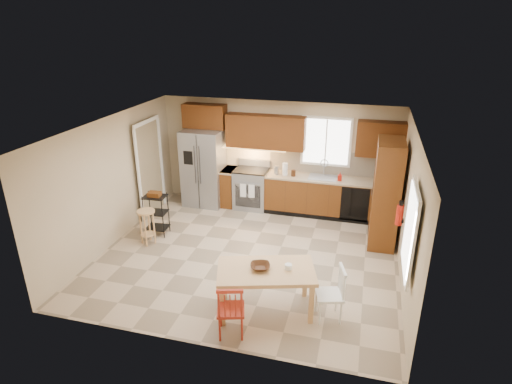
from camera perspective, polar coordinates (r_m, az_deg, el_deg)
The scene contains 33 objects.
floor at distance 8.25m, azimuth -0.98°, elevation -8.41°, with size 5.50×5.50×0.00m, color tan.
ceiling at distance 7.30m, azimuth -1.11°, elevation 8.72°, with size 5.50×5.00×0.02m, color silver.
wall_back at distance 9.97m, azimuth 2.90°, elevation 4.97°, with size 5.50×0.02×2.50m, color #CCB793.
wall_front at distance 5.59m, azimuth -8.17°, elevation -9.94°, with size 5.50×0.02×2.50m, color #CCB793.
wall_left at distance 8.80m, azimuth -18.54°, elevation 1.42°, with size 0.02×5.00×2.50m, color #CCB793.
wall_right at distance 7.48m, azimuth 19.69°, elevation -2.44°, with size 0.02×5.00×2.50m, color #CCB793.
refrigerator at distance 10.21m, azimuth -6.96°, elevation 3.25°, with size 0.92×0.75×1.82m, color gray.
range_stove at distance 10.07m, azimuth -0.62°, elevation 0.41°, with size 0.76×0.63×0.92m, color gray.
base_cabinet_narrow at distance 10.24m, azimuth -3.57°, elevation 0.68°, with size 0.30×0.60×0.90m, color #633012.
base_cabinet_run at distance 9.80m, azimuth 9.83°, elevation -0.65°, with size 2.92×0.60×0.90m, color #633012.
dishwasher at distance 9.51m, azimuth 13.01°, elevation -1.64°, with size 0.60×0.02×0.78m, color black.
backsplash at distance 9.81m, azimuth 10.27°, elevation 3.88°, with size 2.92×0.03×0.55m, color beige.
upper_over_fridge at distance 10.07m, azimuth -6.86°, elevation 10.02°, with size 1.00×0.35×0.55m, color #5B2B0F.
upper_left_block at distance 9.71m, azimuth 1.29°, elevation 8.04°, with size 1.80×0.35×0.75m, color #5B2B0F.
upper_right_block at distance 9.46m, azimuth 16.28°, elevation 6.76°, with size 1.00×0.35×0.75m, color #5B2B0F.
window_back at distance 9.68m, azimuth 9.34°, elevation 6.64°, with size 1.12×0.04×1.12m, color white.
sink at distance 9.66m, azimuth 8.87°, elevation 1.70°, with size 0.62×0.46×0.16m, color gray.
undercab_glow at distance 9.86m, azimuth -0.47°, elevation 5.89°, with size 1.60×0.30×0.01m, color #FFBF66.
soap_bottle at distance 9.49m, azimuth 11.12°, elevation 2.05°, with size 0.09×0.09×0.19m, color #AF180C.
paper_towel at distance 9.67m, azimuth 3.89°, elevation 3.07°, with size 0.12×0.12×0.28m, color white.
canister_steel at distance 9.72m, azimuth 2.72°, elevation 2.90°, with size 0.11×0.11×0.18m, color gray.
canister_wood at distance 9.63m, azimuth 5.01°, elevation 2.52°, with size 0.10×0.10×0.14m, color #452512.
pantry at distance 8.63m, azimuth 16.95°, elevation -0.22°, with size 0.50×0.95×2.10m, color #633012.
fire_extinguisher at distance 7.66m, azimuth 18.59°, elevation -2.92°, with size 0.12×0.12×0.36m, color #AF180C.
window_right at distance 6.35m, azimuth 19.92°, elevation -4.94°, with size 0.04×1.02×1.32m, color white.
doorway at distance 9.87m, azimuth -14.01°, elevation 2.91°, with size 0.04×0.95×2.10m, color #8C7A59.
dining_table at distance 6.69m, azimuth 1.33°, elevation -12.95°, with size 1.45×0.82×0.71m, color tan, non-canonical shape.
chair_red at distance 6.22m, azimuth -3.39°, elevation -15.25°, with size 0.40×0.40×0.85m, color #A62A19, non-canonical shape.
chair_white at distance 6.57m, azimuth 9.74°, elevation -13.25°, with size 0.40×0.40×0.85m, color white, non-canonical shape.
table_bowl at distance 6.50m, azimuth 0.57°, elevation -10.22°, with size 0.29×0.29×0.07m, color #452512.
table_jar at distance 6.49m, azimuth 4.32°, elevation -10.07°, with size 0.10×0.10×0.12m, color white.
bar_stool at distance 8.76m, azimuth -14.28°, elevation -4.56°, with size 0.35×0.35×0.72m, color tan, non-canonical shape.
utility_cart at distance 9.05m, azimuth -13.15°, elevation -2.92°, with size 0.45×0.35×0.89m, color black, non-canonical shape.
Camera 1 is at (1.96, -6.82, 4.21)m, focal length 30.00 mm.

